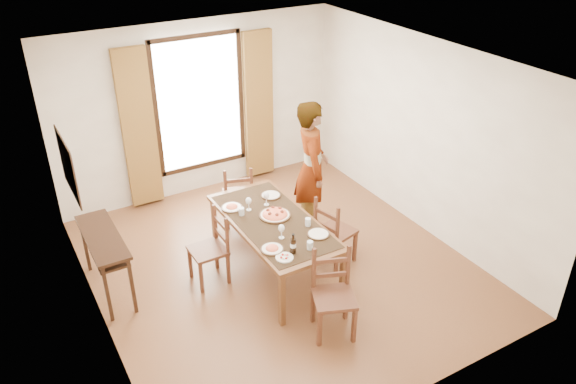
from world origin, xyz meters
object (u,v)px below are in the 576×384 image
dining_table (273,225)px  man (312,168)px  pasta_platter (275,213)px  console_table (103,244)px

dining_table → man: man is taller
dining_table → man: bearing=33.2°
dining_table → pasta_platter: 0.15m
pasta_platter → man: bearing=31.6°
man → pasta_platter: bearing=144.8°
console_table → man: man is taller
man → pasta_platter: size_ratio=4.84×
man → pasta_platter: 1.03m
console_table → dining_table: size_ratio=0.60×
console_table → dining_table: console_table is taller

